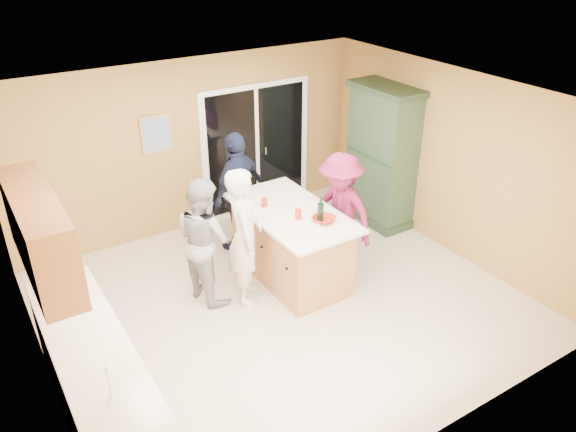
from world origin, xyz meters
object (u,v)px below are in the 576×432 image
kitchen_island (291,246)px  woman_grey (205,239)px  woman_navy (238,192)px  woman_magenta (340,212)px  green_hutch (382,157)px  woman_white (244,237)px

kitchen_island → woman_grey: size_ratio=1.17×
woman_navy → woman_magenta: (0.92, -1.16, -0.06)m
kitchen_island → woman_grey: 1.19m
woman_grey → woman_magenta: (1.83, -0.31, 0.01)m
kitchen_island → woman_grey: (-1.12, 0.21, 0.34)m
green_hutch → woman_navy: green_hutch is taller
kitchen_island → woman_white: bearing=-171.4°
woman_grey → green_hutch: bearing=-92.0°
kitchen_island → green_hutch: size_ratio=0.87×
woman_navy → woman_magenta: 1.48m
kitchen_island → woman_magenta: woman_magenta is taller
woman_navy → kitchen_island: bearing=73.9°
green_hutch → woman_magenta: 1.57m
woman_white → woman_magenta: (1.45, 0.01, -0.07)m
woman_grey → woman_magenta: bearing=-109.5°
woman_grey → woman_magenta: 1.86m
green_hutch → woman_navy: 2.31m
green_hutch → woman_grey: (-3.19, -0.44, -0.25)m
green_hutch → woman_navy: bearing=169.7°
kitchen_island → woman_white: 0.86m
woman_navy → woman_magenta: bearing=101.5°
woman_grey → woman_navy: bearing=-57.1°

